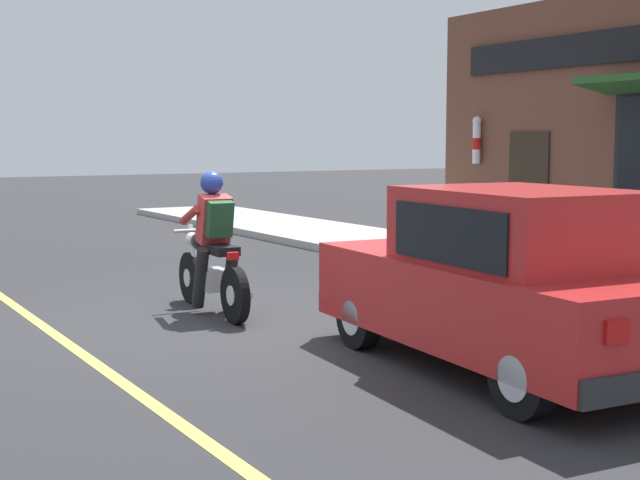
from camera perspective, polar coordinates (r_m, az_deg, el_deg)
The scene contains 5 objects.
ground_plane at distance 9.90m, azimuth -6.16°, elevation -5.09°, with size 80.00×80.00×0.00m, color #2B2B2D.
sidewalk_curb at distance 15.16m, azimuth 7.19°, elevation -0.82°, with size 2.60×22.00×0.14m, color #ADAAA3.
motorcycle_with_rider at distance 10.18m, azimuth -6.91°, elevation -0.91°, with size 0.58×2.02×1.62m.
car_hatchback at distance 7.74m, azimuth 11.77°, elevation -2.66°, with size 1.94×3.90×1.57m.
traffic_cone at distance 15.81m, azimuth 7.15°, elevation 0.80°, with size 0.36×0.36×0.60m.
Camera 1 is at (-4.07, -8.81, 1.97)m, focal length 50.00 mm.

